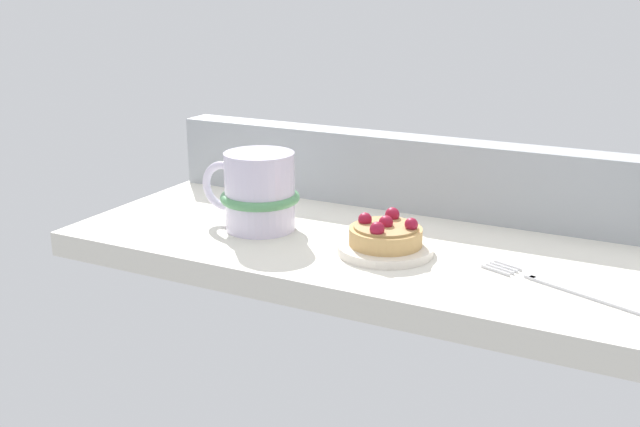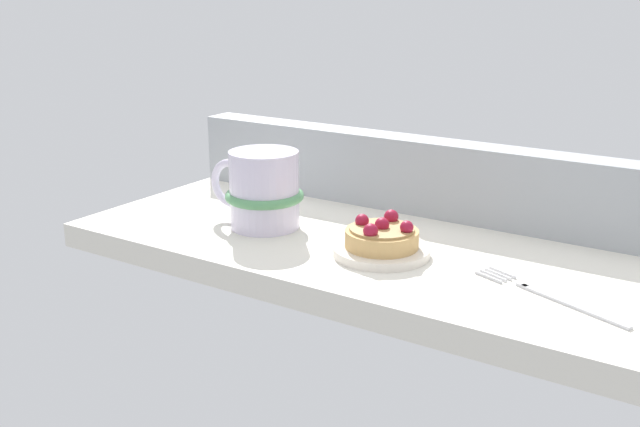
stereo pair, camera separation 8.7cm
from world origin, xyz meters
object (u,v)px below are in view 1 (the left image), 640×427
at_px(dessert_plate, 385,249).
at_px(raspberry_tart, 386,234).
at_px(dessert_fork, 557,285).
at_px(coffee_mug, 258,192).

xyz_separation_m(dessert_plate, raspberry_tart, (-0.00, 0.00, 0.02)).
relative_size(raspberry_tart, dessert_fork, 0.50).
distance_m(dessert_plate, raspberry_tart, 0.02).
height_order(raspberry_tart, dessert_fork, raspberry_tart).
relative_size(raspberry_tart, coffee_mug, 0.62).
bearing_deg(dessert_plate, raspberry_tart, 125.65).
distance_m(raspberry_tart, coffee_mug, 0.18).
relative_size(dessert_plate, coffee_mug, 0.82).
bearing_deg(raspberry_tart, dessert_plate, -54.35).
bearing_deg(raspberry_tart, coffee_mug, 176.56).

